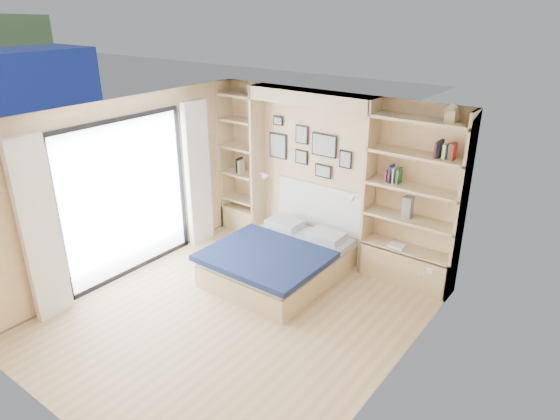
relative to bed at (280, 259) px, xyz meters
The scene contains 8 objects.
ground 1.20m from the bed, 81.78° to the right, with size 4.50×4.50×0.00m, color tan.
room_shell 0.92m from the bed, 121.12° to the left, with size 4.50×4.50×4.50m.
bed is the anchor object (origin of this frame).
photo_gallery 1.73m from the bed, 104.97° to the left, with size 1.48×0.02×0.82m.
reading_lamps 1.19m from the bed, 98.96° to the left, with size 1.92×0.12×0.15m.
shelf_decor 2.09m from the bed, 36.38° to the left, with size 3.51×0.23×2.03m.
deck 3.63m from the bed, 161.34° to the right, with size 3.20×4.00×0.05m, color #6A604E.
deck_chair 2.91m from the bed, 160.05° to the right, with size 0.57×0.82×0.77m.
Camera 1 is at (3.60, -3.88, 3.66)m, focal length 32.00 mm.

